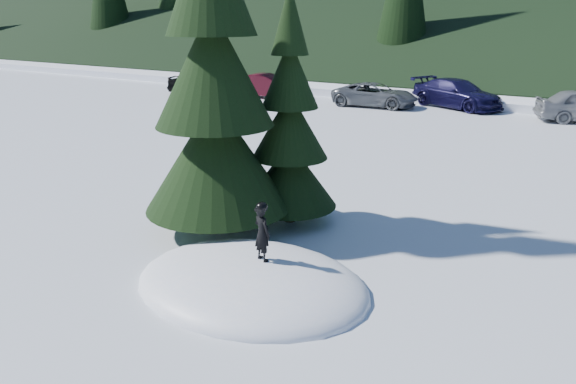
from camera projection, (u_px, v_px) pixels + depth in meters
The scene contains 9 objects.
ground at pixel (251, 286), 10.17m from camera, with size 200.00×200.00×0.00m, color white.
snow_mound at pixel (251, 286), 10.17m from camera, with size 4.48×3.52×0.96m, color white.
spruce_tall at pixel (214, 83), 11.74m from camera, with size 3.20×3.20×8.60m.
spruce_short at pixel (290, 134), 12.72m from camera, with size 2.20×2.20×5.37m.
child_skier at pixel (262, 233), 9.95m from camera, with size 0.37×0.24×1.02m, color black.
car_0 at pixel (204, 83), 33.72m from camera, with size 1.76×4.36×1.49m, color black.
car_1 at pixel (267, 86), 32.65m from camera, with size 1.46×4.18×1.38m, color #390A13.
car_2 at pixel (375, 95), 29.57m from camera, with size 2.05×4.46×1.24m, color #565A5F.
car_3 at pixel (457, 94), 29.15m from camera, with size 2.06×5.06×1.47m, color black.
Camera 1 is at (5.48, -7.39, 4.71)m, focal length 35.00 mm.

